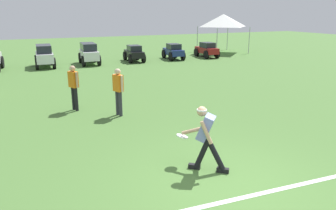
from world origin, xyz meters
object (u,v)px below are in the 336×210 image
(teammate_near_sideline, at_px, (118,88))
(event_tent, at_px, (223,20))
(frisbee_thrower, at_px, (206,135))
(parked_car_slot_g, at_px, (207,50))
(teammate_deep, at_px, (74,84))
(parked_car_slot_c, at_px, (44,55))
(parked_car_slot_f, at_px, (173,51))
(parked_car_slot_e, at_px, (134,53))
(parked_car_slot_d, at_px, (89,53))
(frisbee_in_flight, at_px, (182,136))

(teammate_near_sideline, height_order, event_tent, event_tent)
(frisbee_thrower, bearing_deg, parked_car_slot_g, 58.92)
(teammate_deep, height_order, parked_car_slot_c, teammate_deep)
(event_tent, bearing_deg, frisbee_thrower, -124.47)
(frisbee_thrower, distance_m, parked_car_slot_f, 17.15)
(parked_car_slot_c, xyz_separation_m, parked_car_slot_e, (5.77, -0.05, -0.16))
(parked_car_slot_e, bearing_deg, event_tent, 12.44)
(parked_car_slot_d, relative_size, event_tent, 0.76)
(frisbee_thrower, distance_m, parked_car_slot_d, 16.00)
(parked_car_slot_f, height_order, event_tent, event_tent)
(event_tent, bearing_deg, parked_car_slot_f, -160.22)
(teammate_near_sideline, distance_m, parked_car_slot_c, 11.50)
(parked_car_slot_g, xyz_separation_m, event_tent, (2.74, 2.07, 2.03))
(teammate_near_sideline, relative_size, parked_car_slot_g, 0.70)
(parked_car_slot_c, bearing_deg, frisbee_thrower, -82.96)
(teammate_deep, distance_m, parked_car_slot_e, 11.61)
(teammate_near_sideline, bearing_deg, frisbee_thrower, -82.66)
(teammate_near_sideline, xyz_separation_m, parked_car_slot_f, (7.31, 11.25, -0.38))
(teammate_near_sideline, xyz_separation_m, parked_car_slot_d, (1.34, 11.46, -0.22))
(frisbee_in_flight, relative_size, parked_car_slot_g, 0.14)
(frisbee_thrower, distance_m, teammate_deep, 6.00)
(parked_car_slot_f, bearing_deg, parked_car_slot_c, 178.94)
(frisbee_thrower, xyz_separation_m, parked_car_slot_e, (3.80, 15.89, -0.24))
(parked_car_slot_d, relative_size, parked_car_slot_e, 1.09)
(parked_car_slot_g, bearing_deg, teammate_deep, -138.52)
(frisbee_thrower, xyz_separation_m, parked_car_slot_f, (6.73, 15.78, -0.24))
(frisbee_thrower, bearing_deg, parked_car_slot_e, 76.55)
(frisbee_in_flight, bearing_deg, parked_car_slot_c, 96.22)
(frisbee_thrower, relative_size, parked_car_slot_g, 0.64)
(event_tent, bearing_deg, parked_car_slot_e, -167.56)
(event_tent, bearing_deg, parked_car_slot_d, -171.27)
(parked_car_slot_f, xyz_separation_m, event_tent, (5.45, 1.96, 2.03))
(frisbee_in_flight, height_order, parked_car_slot_c, parked_car_slot_c)
(parked_car_slot_f, bearing_deg, event_tent, 19.78)
(parked_car_slot_e, distance_m, parked_car_slot_f, 2.93)
(frisbee_thrower, relative_size, event_tent, 0.44)
(parked_car_slot_c, bearing_deg, teammate_near_sideline, -83.08)
(parked_car_slot_c, distance_m, parked_car_slot_g, 11.42)
(parked_car_slot_e, bearing_deg, parked_car_slot_f, -2.19)
(frisbee_thrower, relative_size, teammate_near_sideline, 0.91)
(teammate_near_sideline, bearing_deg, parked_car_slot_f, 57.00)
(parked_car_slot_d, height_order, parked_car_slot_f, parked_car_slot_d)
(frisbee_thrower, relative_size, parked_car_slot_e, 0.63)
(parked_car_slot_d, height_order, parked_car_slot_g, parked_car_slot_d)
(frisbee_in_flight, relative_size, parked_car_slot_d, 0.13)
(frisbee_thrower, relative_size, parked_car_slot_f, 0.63)
(teammate_near_sideline, height_order, parked_car_slot_e, teammate_near_sideline)
(teammate_near_sideline, distance_m, parked_car_slot_d, 11.54)
(frisbee_in_flight, height_order, parked_car_slot_d, parked_car_slot_d)
(parked_car_slot_c, relative_size, parked_car_slot_e, 1.08)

